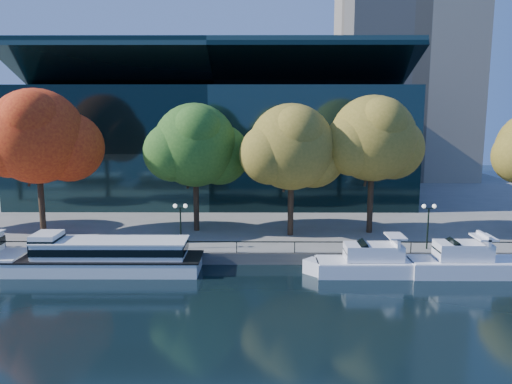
{
  "coord_description": "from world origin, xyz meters",
  "views": [
    {
      "loc": [
        1.9,
        -38.29,
        13.25
      ],
      "look_at": [
        1.64,
        8.0,
        5.51
      ],
      "focal_mm": 35.0,
      "sensor_mm": 36.0,
      "label": 1
    }
  ],
  "objects_px": {
    "cruiser_near": "(374,262)",
    "cruiser_far": "(462,262)",
    "tree_3": "(293,149)",
    "lamp_2": "(428,216)",
    "tree_4": "(375,140)",
    "lamp_1": "(180,216)",
    "tree_1": "(39,138)",
    "tree_2": "(197,147)",
    "tour_boat": "(100,255)"
  },
  "relations": [
    {
      "from": "tour_boat",
      "to": "cruiser_near",
      "type": "relative_size",
      "value": 1.53
    },
    {
      "from": "cruiser_near",
      "to": "tree_4",
      "type": "relative_size",
      "value": 0.83
    },
    {
      "from": "tour_boat",
      "to": "cruiser_near",
      "type": "height_order",
      "value": "tour_boat"
    },
    {
      "from": "tree_4",
      "to": "lamp_2",
      "type": "xyz_separation_m",
      "value": [
        3.62,
        -5.9,
        -6.24
      ]
    },
    {
      "from": "cruiser_near",
      "to": "lamp_1",
      "type": "xyz_separation_m",
      "value": [
        -16.18,
        3.98,
        2.97
      ]
    },
    {
      "from": "tree_4",
      "to": "tree_1",
      "type": "bearing_deg",
      "value": -178.05
    },
    {
      "from": "cruiser_far",
      "to": "tree_3",
      "type": "bearing_deg",
      "value": 145.71
    },
    {
      "from": "tree_3",
      "to": "tree_4",
      "type": "relative_size",
      "value": 0.94
    },
    {
      "from": "cruiser_near",
      "to": "tree_3",
      "type": "bearing_deg",
      "value": 124.35
    },
    {
      "from": "cruiser_near",
      "to": "tree_2",
      "type": "distance_m",
      "value": 20.6
    },
    {
      "from": "tree_1",
      "to": "tour_boat",
      "type": "bearing_deg",
      "value": -45.93
    },
    {
      "from": "tree_4",
      "to": "tree_2",
      "type": "bearing_deg",
      "value": 177.46
    },
    {
      "from": "lamp_1",
      "to": "tree_3",
      "type": "bearing_deg",
      "value": 25.39
    },
    {
      "from": "cruiser_near",
      "to": "tree_3",
      "type": "height_order",
      "value": "tree_3"
    },
    {
      "from": "tree_2",
      "to": "lamp_1",
      "type": "relative_size",
      "value": 3.19
    },
    {
      "from": "tour_boat",
      "to": "cruiser_near",
      "type": "distance_m",
      "value": 22.32
    },
    {
      "from": "cruiser_near",
      "to": "tree_4",
      "type": "bearing_deg",
      "value": 78.7
    },
    {
      "from": "tree_1",
      "to": "tree_4",
      "type": "height_order",
      "value": "tree_1"
    },
    {
      "from": "tree_4",
      "to": "lamp_1",
      "type": "height_order",
      "value": "tree_4"
    },
    {
      "from": "tree_1",
      "to": "lamp_1",
      "type": "bearing_deg",
      "value": -18.75
    },
    {
      "from": "tree_4",
      "to": "lamp_1",
      "type": "bearing_deg",
      "value": -162.0
    },
    {
      "from": "tour_boat",
      "to": "tree_1",
      "type": "relative_size",
      "value": 1.21
    },
    {
      "from": "tour_boat",
      "to": "tree_1",
      "type": "bearing_deg",
      "value": 134.07
    },
    {
      "from": "lamp_2",
      "to": "cruiser_far",
      "type": "bearing_deg",
      "value": -69.99
    },
    {
      "from": "cruiser_near",
      "to": "cruiser_far",
      "type": "distance_m",
      "value": 7.09
    },
    {
      "from": "cruiser_far",
      "to": "tree_1",
      "type": "distance_m",
      "value": 39.57
    },
    {
      "from": "tree_1",
      "to": "tree_4",
      "type": "xyz_separation_m",
      "value": [
        32.28,
        1.1,
        -0.24
      ]
    },
    {
      "from": "tour_boat",
      "to": "lamp_2",
      "type": "xyz_separation_m",
      "value": [
        27.9,
        3.47,
        2.59
      ]
    },
    {
      "from": "cruiser_near",
      "to": "lamp_2",
      "type": "bearing_deg",
      "value": 35.42
    },
    {
      "from": "cruiser_near",
      "to": "tree_3",
      "type": "relative_size",
      "value": 0.88
    },
    {
      "from": "lamp_1",
      "to": "lamp_2",
      "type": "height_order",
      "value": "same"
    },
    {
      "from": "tree_4",
      "to": "lamp_1",
      "type": "distance_m",
      "value": 20.08
    },
    {
      "from": "tree_3",
      "to": "lamp_2",
      "type": "distance_m",
      "value": 13.72
    },
    {
      "from": "cruiser_near",
      "to": "tree_2",
      "type": "height_order",
      "value": "tree_2"
    },
    {
      "from": "tour_boat",
      "to": "cruiser_far",
      "type": "distance_m",
      "value": 29.4
    },
    {
      "from": "tree_4",
      "to": "lamp_1",
      "type": "relative_size",
      "value": 3.37
    },
    {
      "from": "lamp_2",
      "to": "tree_3",
      "type": "bearing_deg",
      "value": 157.43
    },
    {
      "from": "tree_1",
      "to": "cruiser_near",
      "type": "bearing_deg",
      "value": -16.15
    },
    {
      "from": "tree_2",
      "to": "tree_4",
      "type": "bearing_deg",
      "value": -2.54
    },
    {
      "from": "cruiser_far",
      "to": "tree_4",
      "type": "bearing_deg",
      "value": 117.07
    },
    {
      "from": "tree_2",
      "to": "lamp_2",
      "type": "xyz_separation_m",
      "value": [
        21.05,
        -6.67,
        -5.53
      ]
    },
    {
      "from": "tour_boat",
      "to": "tree_2",
      "type": "xyz_separation_m",
      "value": [
        6.85,
        10.14,
        8.12
      ]
    },
    {
      "from": "tree_1",
      "to": "tree_2",
      "type": "height_order",
      "value": "tree_1"
    },
    {
      "from": "tree_1",
      "to": "lamp_1",
      "type": "height_order",
      "value": "tree_1"
    },
    {
      "from": "cruiser_far",
      "to": "lamp_2",
      "type": "bearing_deg",
      "value": 110.01
    },
    {
      "from": "cruiser_far",
      "to": "tree_1",
      "type": "bearing_deg",
      "value": 166.6
    },
    {
      "from": "tree_2",
      "to": "tree_3",
      "type": "bearing_deg",
      "value": -11.07
    },
    {
      "from": "tour_boat",
      "to": "tree_3",
      "type": "relative_size",
      "value": 1.35
    },
    {
      "from": "lamp_1",
      "to": "tree_2",
      "type": "bearing_deg",
      "value": 83.81
    },
    {
      "from": "cruiser_near",
      "to": "lamp_2",
      "type": "height_order",
      "value": "lamp_2"
    }
  ]
}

